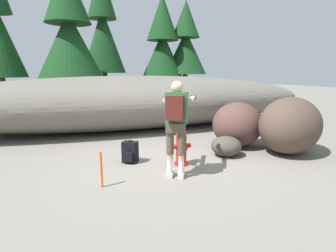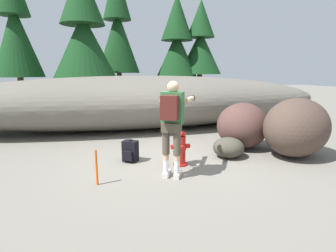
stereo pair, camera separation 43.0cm
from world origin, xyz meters
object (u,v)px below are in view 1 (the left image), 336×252
spare_backpack (130,152)px  boulder_mid (237,124)px  boulder_small (226,146)px  utility_worker (176,117)px  fire_hydrant (181,148)px  survey_stake (101,170)px  boulder_large (290,125)px

spare_backpack → boulder_mid: size_ratio=0.36×
boulder_small → utility_worker: bearing=-153.3°
boulder_mid → utility_worker: bearing=-147.8°
fire_hydrant → spare_backpack: 1.06m
fire_hydrant → utility_worker: utility_worker is taller
utility_worker → spare_backpack: utility_worker is taller
utility_worker → spare_backpack: bearing=62.3°
spare_backpack → boulder_small: size_ratio=0.68×
utility_worker → boulder_mid: 2.61m
spare_backpack → boulder_small: (2.11, -0.26, 0.00)m
fire_hydrant → survey_stake: (-1.61, -0.56, -0.04)m
fire_hydrant → spare_backpack: (-0.94, 0.48, -0.13)m
fire_hydrant → boulder_mid: size_ratio=0.57×
spare_backpack → boulder_large: bearing=115.7°
utility_worker → boulder_mid: (2.16, 1.36, -0.52)m
spare_backpack → survey_stake: survey_stake is taller
utility_worker → survey_stake: 1.51m
boulder_small → survey_stake: survey_stake is taller
survey_stake → boulder_small: bearing=15.5°
utility_worker → boulder_mid: bearing=-27.3°
fire_hydrant → boulder_large: bearing=-1.7°
boulder_mid → boulder_large: bearing=-49.4°
boulder_large → survey_stake: boulder_large is taller
utility_worker → boulder_large: size_ratio=1.02×
spare_backpack → boulder_small: spare_backpack is taller
spare_backpack → survey_stake: 1.24m
spare_backpack → boulder_small: bearing=117.4°
fire_hydrant → boulder_large: (2.63, -0.08, 0.30)m
utility_worker → boulder_small: utility_worker is taller
utility_worker → fire_hydrant: bearing=-0.2°
survey_stake → boulder_large: bearing=6.5°
spare_backpack → boulder_mid: 2.83m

